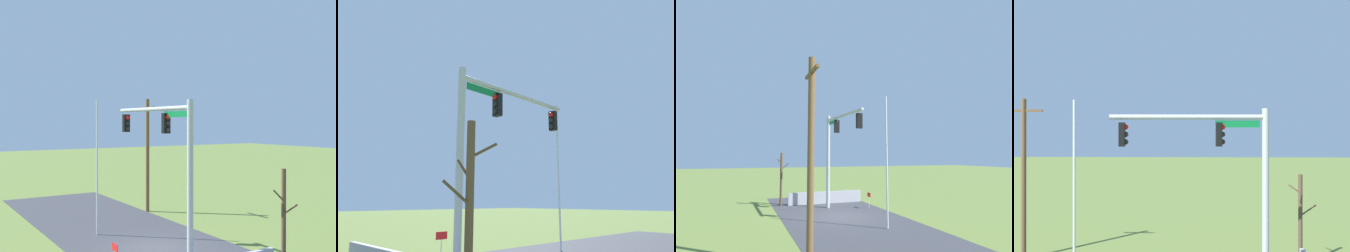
% 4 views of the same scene
% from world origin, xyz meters
% --- Properties ---
extents(signal_mast, '(6.41, 0.60, 7.40)m').
position_xyz_m(signal_mast, '(1.81, -0.19, 5.09)').
color(signal_mast, '#B2B5BA').
rests_on(signal_mast, ground_plane).
extents(flagpole, '(0.10, 0.10, 7.68)m').
position_xyz_m(flagpole, '(-4.05, -1.42, 3.84)').
color(flagpole, silver).
rests_on(flagpole, ground_plane).
extents(bare_tree, '(1.27, 1.02, 4.39)m').
position_xyz_m(bare_tree, '(5.55, 3.31, 2.25)').
color(bare_tree, brown).
rests_on(bare_tree, ground_plane).
extents(open_sign, '(0.56, 0.04, 1.22)m').
position_xyz_m(open_sign, '(2.02, -3.09, 0.91)').
color(open_sign, silver).
rests_on(open_sign, ground_plane).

